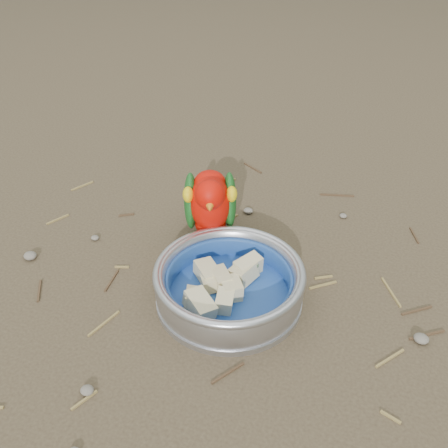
% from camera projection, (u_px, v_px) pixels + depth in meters
% --- Properties ---
extents(ground, '(60.00, 60.00, 0.00)m').
position_uv_depth(ground, '(190.00, 291.00, 0.78)').
color(ground, '#4B3E2C').
extents(food_bowl, '(0.22, 0.22, 0.02)m').
position_uv_depth(food_bowl, '(229.00, 296.00, 0.75)').
color(food_bowl, '#B2B2BA').
rests_on(food_bowl, ground).
extents(bowl_wall, '(0.22, 0.22, 0.04)m').
position_uv_depth(bowl_wall, '(229.00, 281.00, 0.74)').
color(bowl_wall, '#B2B2BA').
rests_on(bowl_wall, food_bowl).
extents(fruit_wedges, '(0.13, 0.13, 0.03)m').
position_uv_depth(fruit_wedges, '(229.00, 285.00, 0.74)').
color(fruit_wedges, beige).
rests_on(fruit_wedges, food_bowl).
extents(lory_parrot, '(0.15, 0.20, 0.15)m').
position_uv_depth(lory_parrot, '(210.00, 209.00, 0.83)').
color(lory_parrot, '#C80D03').
rests_on(lory_parrot, ground).
extents(ground_debris, '(0.90, 0.80, 0.01)m').
position_uv_depth(ground_debris, '(195.00, 256.00, 0.84)').
color(ground_debris, olive).
rests_on(ground_debris, ground).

